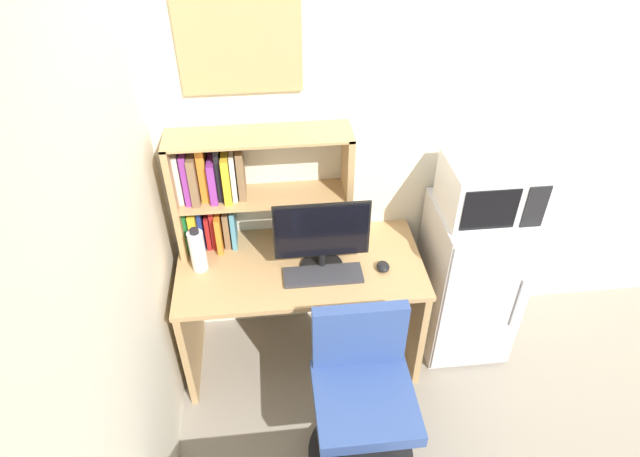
# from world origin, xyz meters

# --- Properties ---
(wall_back) EXTENTS (6.40, 0.04, 2.60)m
(wall_back) POSITION_xyz_m (0.40, 0.02, 1.30)
(wall_back) COLOR silver
(wall_back) RESTS_ON ground_plane
(wall_left) EXTENTS (0.04, 4.40, 2.60)m
(wall_left) POSITION_xyz_m (-1.62, -1.60, 1.30)
(wall_left) COLOR silver
(wall_left) RESTS_ON ground_plane
(desk) EXTENTS (1.27, 0.63, 0.72)m
(desk) POSITION_xyz_m (-0.91, -0.31, 0.51)
(desk) COLOR tan
(desk) RESTS_ON ground_plane
(hutch_bookshelf) EXTENTS (0.90, 0.23, 0.66)m
(hutch_bookshelf) POSITION_xyz_m (-1.23, -0.10, 1.06)
(hutch_bookshelf) COLOR tan
(hutch_bookshelf) RESTS_ON desk
(monitor) EXTENTS (0.48, 0.22, 0.40)m
(monitor) POSITION_xyz_m (-0.80, -0.35, 0.93)
(monitor) COLOR black
(monitor) RESTS_ON desk
(keyboard) EXTENTS (0.40, 0.14, 0.02)m
(keyboard) POSITION_xyz_m (-0.81, -0.42, 0.73)
(keyboard) COLOR #333338
(keyboard) RESTS_ON desk
(computer_mouse) EXTENTS (0.07, 0.08, 0.04)m
(computer_mouse) POSITION_xyz_m (-0.49, -0.40, 0.74)
(computer_mouse) COLOR black
(computer_mouse) RESTS_ON desk
(water_bottle) EXTENTS (0.08, 0.08, 0.25)m
(water_bottle) POSITION_xyz_m (-1.42, -0.29, 0.84)
(water_bottle) COLOR silver
(water_bottle) RESTS_ON desk
(mini_fridge) EXTENTS (0.48, 0.52, 0.95)m
(mini_fridge) POSITION_xyz_m (0.05, -0.27, 0.47)
(mini_fridge) COLOR silver
(mini_fridge) RESTS_ON ground_plane
(microwave) EXTENTS (0.45, 0.37, 0.29)m
(microwave) POSITION_xyz_m (0.05, -0.27, 1.10)
(microwave) COLOR silver
(microwave) RESTS_ON mini_fridge
(desk_chair) EXTENTS (0.53, 0.53, 0.86)m
(desk_chair) POSITION_xyz_m (-0.68, -0.94, 0.38)
(desk_chair) COLOR black
(desk_chair) RESTS_ON ground_plane
(wall_corkboard) EXTENTS (0.55, 0.02, 0.45)m
(wall_corkboard) POSITION_xyz_m (-1.13, -0.01, 1.77)
(wall_corkboard) COLOR tan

